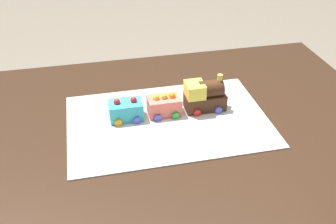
# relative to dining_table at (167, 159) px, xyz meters

# --- Properties ---
(dining_table) EXTENTS (1.40, 1.00, 0.74)m
(dining_table) POSITION_rel_dining_table_xyz_m (0.00, 0.00, 0.00)
(dining_table) COLOR #382316
(dining_table) RESTS_ON ground
(cake_board) EXTENTS (0.60, 0.40, 0.00)m
(cake_board) POSITION_rel_dining_table_xyz_m (-0.02, -0.05, 0.11)
(cake_board) COLOR silver
(cake_board) RESTS_ON dining_table
(cake_locomotive) EXTENTS (0.14, 0.08, 0.12)m
(cake_locomotive) POSITION_rel_dining_table_xyz_m (-0.14, -0.09, 0.16)
(cake_locomotive) COLOR #472816
(cake_locomotive) RESTS_ON cake_board
(cake_car_tanker_coral) EXTENTS (0.10, 0.08, 0.07)m
(cake_car_tanker_coral) POSITION_rel_dining_table_xyz_m (-0.01, -0.09, 0.14)
(cake_car_tanker_coral) COLOR #F27260
(cake_car_tanker_coral) RESTS_ON cake_board
(cake_car_hopper_turquoise) EXTENTS (0.10, 0.08, 0.07)m
(cake_car_hopper_turquoise) POSITION_rel_dining_table_xyz_m (0.11, -0.09, 0.14)
(cake_car_hopper_turquoise) COLOR #38B7C6
(cake_car_hopper_turquoise) RESTS_ON cake_board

